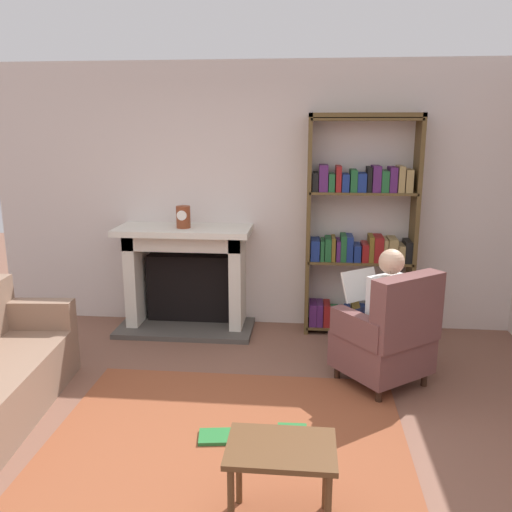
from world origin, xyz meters
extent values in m
plane|color=brown|center=(0.00, 0.00, 0.00)|extent=(14.00, 14.00, 0.00)
cube|color=silver|center=(0.00, 2.55, 1.35)|extent=(5.60, 0.10, 2.70)
cube|color=brown|center=(0.00, 0.30, 0.01)|extent=(2.40, 1.80, 0.01)
cube|color=#4C4742|center=(-0.73, 2.18, 0.03)|extent=(1.39, 0.64, 0.05)
cube|color=black|center=(-0.73, 2.40, 0.40)|extent=(0.87, 0.20, 0.70)
cube|color=silver|center=(-1.26, 2.28, 0.51)|extent=(0.12, 0.44, 1.02)
cube|color=silver|center=(-0.20, 2.28, 0.51)|extent=(0.12, 0.44, 1.02)
cube|color=silver|center=(-0.73, 2.28, 0.94)|extent=(1.19, 0.44, 0.16)
cube|color=silver|center=(-0.73, 2.22, 1.05)|extent=(1.35, 0.56, 0.06)
cylinder|color=brown|center=(-0.72, 2.20, 1.19)|extent=(0.14, 0.14, 0.22)
cylinder|color=white|center=(-0.72, 2.14, 1.21)|extent=(0.10, 0.01, 0.10)
cube|color=brown|center=(0.51, 2.34, 1.09)|extent=(0.04, 0.32, 2.19)
cube|color=brown|center=(1.55, 2.34, 1.09)|extent=(0.04, 0.32, 2.19)
cube|color=brown|center=(1.03, 2.34, 2.17)|extent=(1.07, 0.32, 0.04)
cube|color=brown|center=(1.03, 2.34, 0.06)|extent=(1.03, 0.32, 0.02)
cube|color=#4C1E59|center=(0.58, 2.33, 0.19)|extent=(0.08, 0.26, 0.23)
cube|color=#4C1E59|center=(0.65, 2.33, 0.19)|extent=(0.06, 0.26, 0.23)
cube|color=maroon|center=(0.72, 2.33, 0.19)|extent=(0.06, 0.26, 0.23)
cube|color=#1E592D|center=(0.80, 2.33, 0.16)|extent=(0.09, 0.26, 0.17)
cube|color=#1E592D|center=(0.88, 2.33, 0.16)|extent=(0.04, 0.26, 0.17)
cube|color=navy|center=(0.94, 2.33, 0.16)|extent=(0.06, 0.26, 0.18)
cube|color=brown|center=(1.02, 2.33, 0.18)|extent=(0.08, 0.26, 0.22)
cube|color=navy|center=(1.09, 2.33, 0.17)|extent=(0.06, 0.26, 0.19)
cube|color=black|center=(1.14, 2.33, 0.18)|extent=(0.04, 0.26, 0.22)
cube|color=navy|center=(1.20, 2.33, 0.16)|extent=(0.05, 0.26, 0.19)
cube|color=navy|center=(1.27, 2.33, 0.16)|extent=(0.09, 0.26, 0.18)
cube|color=brown|center=(1.35, 2.33, 0.16)|extent=(0.05, 0.26, 0.17)
cube|color=brown|center=(1.40, 2.33, 0.17)|extent=(0.06, 0.26, 0.19)
cube|color=#1E592D|center=(1.47, 2.33, 0.17)|extent=(0.08, 0.26, 0.19)
cube|color=brown|center=(1.03, 2.34, 0.75)|extent=(1.03, 0.32, 0.02)
cube|color=navy|center=(0.59, 2.33, 0.86)|extent=(0.09, 0.26, 0.21)
cube|color=#1E592D|center=(0.66, 2.33, 0.86)|extent=(0.04, 0.26, 0.20)
cube|color=#1E592D|center=(0.71, 2.33, 0.87)|extent=(0.06, 0.26, 0.22)
cube|color=brown|center=(0.77, 2.33, 0.88)|extent=(0.04, 0.26, 0.23)
cube|color=#4C1E59|center=(0.82, 2.33, 0.86)|extent=(0.04, 0.26, 0.20)
cube|color=#1E592D|center=(0.86, 2.33, 0.89)|extent=(0.06, 0.26, 0.25)
cube|color=navy|center=(0.93, 2.33, 0.89)|extent=(0.06, 0.26, 0.25)
cube|color=navy|center=(1.00, 2.33, 0.84)|extent=(0.07, 0.26, 0.16)
cube|color=maroon|center=(1.08, 2.33, 0.85)|extent=(0.06, 0.26, 0.18)
cube|color=brown|center=(1.13, 2.33, 0.89)|extent=(0.04, 0.26, 0.25)
cube|color=maroon|center=(1.21, 2.33, 0.89)|extent=(0.09, 0.26, 0.25)
cube|color=#997F4C|center=(1.27, 2.33, 0.87)|extent=(0.04, 0.26, 0.23)
cube|color=#997F4C|center=(1.34, 2.33, 0.88)|extent=(0.09, 0.26, 0.23)
cube|color=#997F4C|center=(1.43, 2.33, 0.85)|extent=(0.06, 0.26, 0.17)
cube|color=black|center=(1.50, 2.33, 0.87)|extent=(0.08, 0.26, 0.21)
cube|color=brown|center=(1.03, 2.34, 1.44)|extent=(1.03, 0.32, 0.02)
cube|color=black|center=(0.57, 2.33, 1.54)|extent=(0.06, 0.26, 0.18)
cube|color=#4C1E59|center=(0.65, 2.33, 1.58)|extent=(0.09, 0.26, 0.25)
cube|color=#1E592D|center=(0.73, 2.33, 1.54)|extent=(0.06, 0.26, 0.17)
cube|color=maroon|center=(0.79, 2.33, 1.57)|extent=(0.05, 0.26, 0.24)
cube|color=navy|center=(0.86, 2.33, 1.53)|extent=(0.07, 0.26, 0.17)
cube|color=#1E592D|center=(0.94, 2.33, 1.55)|extent=(0.06, 0.26, 0.21)
cube|color=navy|center=(1.01, 2.33, 1.54)|extent=(0.08, 0.26, 0.18)
cube|color=black|center=(1.08, 2.33, 1.57)|extent=(0.04, 0.26, 0.24)
cube|color=#4C1E59|center=(1.15, 2.33, 1.57)|extent=(0.08, 0.26, 0.25)
cube|color=#1E592D|center=(1.23, 2.33, 1.55)|extent=(0.07, 0.26, 0.20)
cube|color=#4C1E59|center=(1.31, 2.33, 1.57)|extent=(0.07, 0.26, 0.24)
cube|color=#997F4C|center=(1.38, 2.33, 1.57)|extent=(0.06, 0.26, 0.25)
cube|color=#997F4C|center=(1.45, 2.33, 1.56)|extent=(0.07, 0.26, 0.22)
cube|color=brown|center=(1.03, 2.34, 2.13)|extent=(1.03, 0.32, 0.02)
cylinder|color=#331E14|center=(1.19, 1.54, 0.06)|extent=(0.05, 0.05, 0.12)
cylinder|color=#331E14|center=(0.78, 1.23, 0.06)|extent=(0.05, 0.05, 0.12)
cylinder|color=#331E14|center=(1.48, 1.17, 0.06)|extent=(0.05, 0.05, 0.12)
cylinder|color=#331E14|center=(1.08, 0.85, 0.06)|extent=(0.05, 0.05, 0.12)
cube|color=brown|center=(1.13, 1.20, 0.27)|extent=(0.87, 0.87, 0.30)
cube|color=brown|center=(1.28, 1.01, 0.70)|extent=(0.60, 0.52, 0.55)
cube|color=brown|center=(1.34, 1.36, 0.53)|extent=(0.43, 0.50, 0.22)
cube|color=brown|center=(0.92, 1.03, 0.53)|extent=(0.43, 0.50, 0.22)
cube|color=white|center=(1.16, 1.16, 0.67)|extent=(0.38, 0.35, 0.50)
sphere|color=#D8AD8C|center=(1.16, 1.16, 1.04)|extent=(0.20, 0.20, 0.20)
cube|color=#191E3F|center=(1.10, 1.36, 0.47)|extent=(0.34, 0.39, 0.12)
cube|color=#191E3F|center=(0.98, 1.27, 0.47)|extent=(0.34, 0.39, 0.12)
cylinder|color=#191E3F|center=(0.99, 1.51, 0.21)|extent=(0.10, 0.10, 0.42)
cylinder|color=#191E3F|center=(0.86, 1.42, 0.21)|extent=(0.10, 0.10, 0.42)
cube|color=white|center=(0.96, 1.42, 0.77)|extent=(0.35, 0.31, 0.25)
cube|color=#8C6D58|center=(-1.79, 1.12, 0.52)|extent=(0.71, 0.22, 0.24)
cube|color=brown|center=(0.40, -0.54, 0.47)|extent=(0.56, 0.39, 0.03)
cylinder|color=brown|center=(0.16, -0.69, 0.23)|extent=(0.04, 0.04, 0.45)
cylinder|color=brown|center=(0.16, -0.38, 0.23)|extent=(0.04, 0.04, 0.45)
cylinder|color=brown|center=(0.64, -0.38, 0.23)|extent=(0.04, 0.04, 0.45)
cube|color=gold|center=(0.40, 0.20, 0.03)|extent=(0.29, 0.28, 0.03)
cube|color=red|center=(0.29, 0.10, 0.03)|extent=(0.28, 0.24, 0.04)
cube|color=#267233|center=(-0.07, 0.23, 0.02)|extent=(0.27, 0.22, 0.02)
cube|color=#267233|center=(0.43, 0.34, 0.03)|extent=(0.20, 0.16, 0.04)
camera|label=1|loc=(0.51, -2.95, 2.06)|focal=37.60mm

